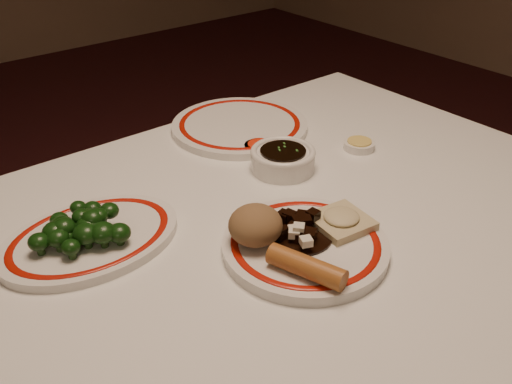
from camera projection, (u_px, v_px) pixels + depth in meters
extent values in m
cube|color=white|center=(282.00, 230.00, 0.96)|extent=(1.20, 0.90, 0.04)
cylinder|color=black|center=(329.00, 209.00, 1.71)|extent=(0.06, 0.06, 0.71)
cylinder|color=silver|center=(305.00, 246.00, 0.88)|extent=(0.33, 0.33, 0.02)
torus|color=#A01408|center=(305.00, 241.00, 0.87)|extent=(0.28, 0.28, 0.00)
ellipsoid|color=brown|center=(255.00, 225.00, 0.86)|extent=(0.08, 0.08, 0.06)
cylinder|color=#A56128|center=(306.00, 267.00, 0.79)|extent=(0.07, 0.12, 0.03)
cube|color=#C3B689|center=(341.00, 222.00, 0.90)|extent=(0.09, 0.09, 0.01)
ellipsoid|color=#C3B689|center=(341.00, 217.00, 0.90)|extent=(0.06, 0.06, 0.02)
cylinder|color=black|center=(299.00, 235.00, 0.88)|extent=(0.10, 0.10, 0.00)
cube|color=black|center=(297.00, 228.00, 0.88)|extent=(0.03, 0.03, 0.02)
cube|color=black|center=(289.00, 216.00, 0.90)|extent=(0.02, 0.02, 0.02)
cube|color=black|center=(300.00, 238.00, 0.86)|extent=(0.02, 0.02, 0.02)
cube|color=black|center=(287.00, 233.00, 0.87)|extent=(0.03, 0.03, 0.02)
cube|color=black|center=(309.00, 236.00, 0.86)|extent=(0.03, 0.03, 0.02)
cube|color=black|center=(299.00, 223.00, 0.89)|extent=(0.03, 0.03, 0.02)
cube|color=black|center=(305.00, 223.00, 0.88)|extent=(0.03, 0.03, 0.02)
cube|color=black|center=(302.00, 218.00, 0.90)|extent=(0.03, 0.03, 0.02)
cube|color=black|center=(313.00, 216.00, 0.90)|extent=(0.02, 0.02, 0.02)
cube|color=black|center=(280.00, 233.00, 0.87)|extent=(0.02, 0.02, 0.02)
cube|color=black|center=(284.00, 217.00, 0.90)|extent=(0.02, 0.02, 0.02)
cube|color=black|center=(298.00, 231.00, 0.87)|extent=(0.02, 0.02, 0.01)
cube|color=beige|center=(294.00, 230.00, 0.87)|extent=(0.02, 0.02, 0.01)
cube|color=beige|center=(299.00, 228.00, 0.86)|extent=(0.02, 0.02, 0.01)
cube|color=beige|center=(306.00, 241.00, 0.84)|extent=(0.02, 0.02, 0.01)
cube|color=beige|center=(294.00, 233.00, 0.86)|extent=(0.02, 0.02, 0.01)
torus|color=#A01408|center=(90.00, 235.00, 0.89)|extent=(0.25, 0.25, 0.00)
cylinder|color=#23471C|center=(94.00, 216.00, 0.93)|extent=(0.01, 0.01, 0.01)
ellipsoid|color=black|center=(92.00, 209.00, 0.92)|extent=(0.03, 0.03, 0.02)
cylinder|color=#23471C|center=(95.00, 235.00, 0.88)|extent=(0.01, 0.01, 0.02)
ellipsoid|color=black|center=(93.00, 224.00, 0.87)|extent=(0.04, 0.04, 0.03)
cylinder|color=#23471C|center=(88.00, 244.00, 0.86)|extent=(0.01, 0.01, 0.01)
ellipsoid|color=black|center=(86.00, 234.00, 0.85)|extent=(0.04, 0.04, 0.03)
cylinder|color=#23471C|center=(77.00, 236.00, 0.88)|extent=(0.01, 0.01, 0.01)
ellipsoid|color=black|center=(76.00, 229.00, 0.87)|extent=(0.03, 0.03, 0.02)
cylinder|color=#23471C|center=(60.00, 247.00, 0.85)|extent=(0.01, 0.01, 0.01)
ellipsoid|color=black|center=(58.00, 238.00, 0.85)|extent=(0.03, 0.03, 0.03)
cylinder|color=#23471C|center=(61.00, 228.00, 0.90)|extent=(0.01, 0.01, 0.01)
ellipsoid|color=black|center=(59.00, 220.00, 0.89)|extent=(0.03, 0.03, 0.02)
cylinder|color=#23471C|center=(90.00, 236.00, 0.88)|extent=(0.01, 0.01, 0.02)
ellipsoid|color=black|center=(88.00, 226.00, 0.87)|extent=(0.04, 0.04, 0.03)
cylinder|color=#23471C|center=(120.00, 241.00, 0.87)|extent=(0.01, 0.01, 0.01)
ellipsoid|color=black|center=(119.00, 233.00, 0.86)|extent=(0.04, 0.04, 0.03)
cylinder|color=#23471C|center=(72.00, 255.00, 0.84)|extent=(0.01, 0.01, 0.01)
ellipsoid|color=black|center=(71.00, 247.00, 0.83)|extent=(0.03, 0.03, 0.02)
cylinder|color=#23471C|center=(91.00, 229.00, 0.90)|extent=(0.01, 0.01, 0.01)
ellipsoid|color=black|center=(90.00, 222.00, 0.89)|extent=(0.03, 0.03, 0.02)
cylinder|color=#23471C|center=(41.00, 250.00, 0.85)|extent=(0.01, 0.01, 0.01)
ellipsoid|color=black|center=(39.00, 242.00, 0.84)|extent=(0.03, 0.03, 0.03)
cylinder|color=#23471C|center=(64.00, 235.00, 0.88)|extent=(0.01, 0.01, 0.02)
ellipsoid|color=black|center=(62.00, 225.00, 0.87)|extent=(0.04, 0.04, 0.03)
cylinder|color=#23471C|center=(104.00, 243.00, 0.86)|extent=(0.01, 0.01, 0.01)
ellipsoid|color=black|center=(103.00, 233.00, 0.85)|extent=(0.04, 0.04, 0.03)
cylinder|color=#23471C|center=(68.00, 244.00, 0.86)|extent=(0.01, 0.01, 0.01)
ellipsoid|color=black|center=(66.00, 237.00, 0.86)|extent=(0.03, 0.03, 0.02)
cylinder|color=#23471C|center=(86.00, 240.00, 0.87)|extent=(0.01, 0.01, 0.01)
ellipsoid|color=black|center=(85.00, 232.00, 0.86)|extent=(0.04, 0.04, 0.03)
cylinder|color=#23471C|center=(97.00, 233.00, 0.88)|extent=(0.01, 0.01, 0.01)
ellipsoid|color=black|center=(96.00, 224.00, 0.87)|extent=(0.03, 0.03, 0.03)
cylinder|color=#23471C|center=(57.00, 241.00, 0.87)|extent=(0.01, 0.01, 0.01)
ellipsoid|color=black|center=(55.00, 232.00, 0.86)|extent=(0.04, 0.04, 0.03)
cylinder|color=#23471C|center=(80.00, 215.00, 0.93)|extent=(0.01, 0.01, 0.01)
ellipsoid|color=black|center=(78.00, 207.00, 0.92)|extent=(0.03, 0.03, 0.02)
ellipsoid|color=black|center=(88.00, 217.00, 0.88)|extent=(0.03, 0.03, 0.02)
ellipsoid|color=black|center=(87.00, 219.00, 0.88)|extent=(0.02, 0.02, 0.02)
ellipsoid|color=black|center=(93.00, 218.00, 0.87)|extent=(0.03, 0.03, 0.03)
ellipsoid|color=black|center=(109.00, 211.00, 0.89)|extent=(0.03, 0.03, 0.02)
ellipsoid|color=black|center=(98.00, 216.00, 0.87)|extent=(0.03, 0.03, 0.02)
ellipsoid|color=black|center=(64.00, 227.00, 0.86)|extent=(0.04, 0.04, 0.03)
ellipsoid|color=black|center=(81.00, 216.00, 0.88)|extent=(0.03, 0.03, 0.02)
cylinder|color=silver|center=(283.00, 161.00, 1.09)|extent=(0.12, 0.12, 0.04)
cylinder|color=black|center=(283.00, 151.00, 1.08)|extent=(0.09, 0.09, 0.00)
cylinder|color=silver|center=(260.00, 148.00, 1.16)|extent=(0.06, 0.06, 0.02)
cylinder|color=red|center=(260.00, 144.00, 1.16)|extent=(0.05, 0.05, 0.00)
cylinder|color=silver|center=(359.00, 145.00, 1.17)|extent=(0.06, 0.06, 0.02)
cylinder|color=#DEC15B|center=(360.00, 141.00, 1.17)|extent=(0.05, 0.05, 0.00)
cylinder|color=silver|center=(240.00, 126.00, 1.25)|extent=(0.36, 0.36, 0.02)
torus|color=#A01408|center=(240.00, 123.00, 1.25)|extent=(0.31, 0.31, 0.00)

